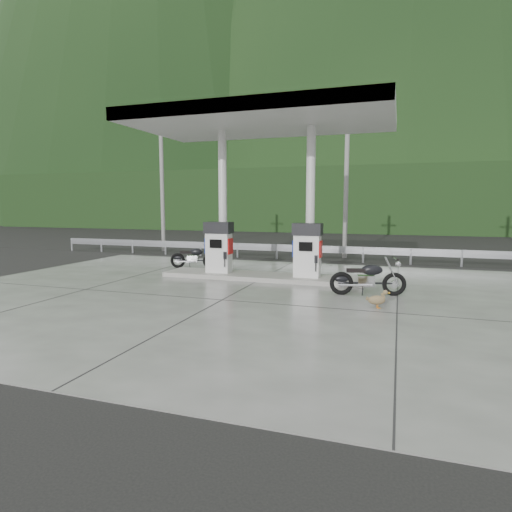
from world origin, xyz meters
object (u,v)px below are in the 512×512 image
(duck, at_px, (377,300))
(gas_pump_left, at_px, (219,247))
(motorcycle_left, at_px, (194,257))
(motorcycle_right, at_px, (368,279))
(gas_pump_right, at_px, (307,250))

(duck, bearing_deg, gas_pump_left, 128.12)
(gas_pump_left, relative_size, duck, 3.35)
(motorcycle_left, xyz_separation_m, motorcycle_right, (7.05, -3.13, 0.04))
(gas_pump_left, height_order, duck, gas_pump_left)
(gas_pump_left, bearing_deg, gas_pump_right, 0.00)
(gas_pump_left, height_order, motorcycle_right, gas_pump_left)
(motorcycle_left, height_order, motorcycle_right, motorcycle_right)
(motorcycle_right, bearing_deg, duck, -90.62)
(gas_pump_left, height_order, motorcycle_left, gas_pump_left)
(gas_pump_right, relative_size, motorcycle_right, 0.90)
(gas_pump_right, bearing_deg, motorcycle_left, 162.87)
(gas_pump_left, relative_size, motorcycle_right, 0.90)
(duck, bearing_deg, motorcycle_left, 124.95)
(gas_pump_right, distance_m, duck, 4.02)
(motorcycle_left, bearing_deg, motorcycle_right, -36.06)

